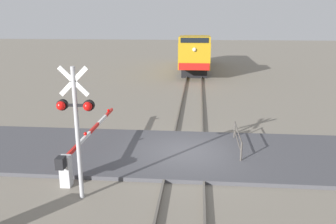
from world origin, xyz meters
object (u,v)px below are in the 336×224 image
at_px(locomotive, 195,51).
at_px(crossing_signal, 76,118).
at_px(crossing_gate, 76,153).
at_px(guard_railing, 238,138).

height_order(locomotive, crossing_signal, crossing_signal).
distance_m(crossing_gate, guard_railing, 6.93).
xyz_separation_m(locomotive, guard_railing, (2.23, -24.65, -1.49)).
bearing_deg(locomotive, guard_railing, -84.82).
bearing_deg(crossing_gate, locomotive, 81.44).
relative_size(crossing_signal, crossing_gate, 0.61).
bearing_deg(crossing_gate, guard_railing, 23.42).
height_order(crossing_gate, guard_railing, crossing_gate).
height_order(locomotive, crossing_gate, locomotive).
distance_m(locomotive, guard_railing, 24.80).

